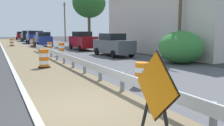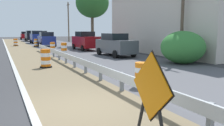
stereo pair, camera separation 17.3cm
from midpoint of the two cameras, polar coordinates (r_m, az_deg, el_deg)
The scene contains 25 objects.
ground_plane at distance 6.93m, azimuth -7.46°, elevation -10.66°, with size 160.00×160.00×0.00m, color #333335.
median_dirt_strip at distance 7.09m, azimuth -3.72°, elevation -10.17°, with size 3.36×120.00×0.01m, color #706047.
far_lane_asphalt at distance 10.38m, azimuth 25.68°, elevation -5.09°, with size 7.59×120.00×0.00m, color #4C4C51.
curb_near_edge at distance 6.67m, azimuth -18.35°, elevation -11.75°, with size 0.20×120.00×0.11m, color #ADADA8.
guardrail_median at distance 7.64m, azimuth 6.19°, elevation -4.86°, with size 0.18×40.05×0.71m.
warning_sign_diamond at distance 4.67m, azimuth 10.61°, elevation -6.86°, with size 0.13×1.45×1.85m.
traffic_barrel_nearest at distance 9.30m, azimuth 7.85°, elevation -3.12°, with size 0.69×0.69×0.96m.
traffic_barrel_close at distance 14.39m, azimuth -15.65°, elevation 0.89°, with size 0.71×0.71×1.11m.
traffic_barrel_mid at distance 20.79m, azimuth -11.48°, elevation 3.18°, with size 0.63×0.63×1.15m.
traffic_barrel_far at distance 24.90m, azimuth -14.18°, elevation 3.71°, with size 0.64×0.64×1.01m.
traffic_barrel_farther at distance 33.86m, azimuth -18.03°, elevation 4.68°, with size 0.66×0.66×1.06m.
traffic_barrel_farthest at distance 36.04m, azimuth -22.47°, elevation 4.64°, with size 0.70×0.70×1.06m.
car_lead_near_lane at distance 51.13m, azimuth -19.25°, elevation 6.30°, with size 2.18×4.37×2.18m.
car_trailing_near_lane at distance 26.70m, azimuth -6.36°, elevation 5.46°, with size 2.10×4.65×2.09m.
car_lead_far_lane at distance 60.04m, azimuth -20.50°, elevation 6.32°, with size 2.22×4.15×1.95m.
car_mid_far_lane at distance 20.28m, azimuth 1.06°, elevation 4.53°, with size 2.09×4.72×1.96m.
car_trailing_far_lane at distance 42.73m, azimuth -17.98°, elevation 6.11°, with size 2.06×4.63×2.18m.
car_distant_a at distance 56.39m, azimuth -16.50°, elevation 6.51°, with size 2.05×4.45×2.13m.
car_distant_b at distance 33.73m, azimuth -15.67°, elevation 5.65°, with size 2.09×4.33×2.00m.
roadside_shop_near at distance 24.68m, azimuth 16.26°, elevation 9.95°, with size 7.67×16.29×6.34m.
utility_pole_near at distance 18.26m, azimuth 17.25°, elevation 13.01°, with size 0.24×1.80×7.52m.
utility_pole_mid at distance 34.19m, azimuth -4.87°, elevation 11.05°, with size 0.24×1.80×7.78m.
utility_pole_far at distance 46.99m, azimuth -10.55°, elevation 10.03°, with size 0.24×1.80×7.65m.
bush_roadside at distance 16.27m, azimuth 17.29°, elevation 3.71°, with size 2.93×2.93×2.19m, color #337533.
tree_roadside at distance 34.79m, azimuth -4.71°, elevation 14.51°, with size 4.80×4.80×8.35m.
Camera 2 is at (-1.95, -6.29, 2.21)m, focal length 37.21 mm.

